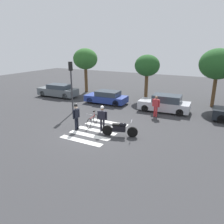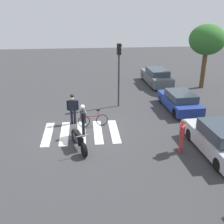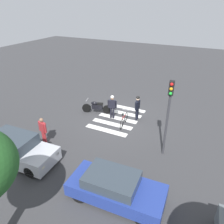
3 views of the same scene
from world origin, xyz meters
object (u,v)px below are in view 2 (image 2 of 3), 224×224
(officer_on_foot, at_px, (83,118))
(car_silver_sedan, at_px, (220,140))
(traffic_light_pole, at_px, (119,65))
(officer_by_motorcycle, at_px, (73,107))
(car_grey_coupe, at_px, (156,77))
(leaning_bicycle, at_px, (93,120))
(pedestrian_bystander, at_px, (182,134))
(police_motorcycle, at_px, (79,140))
(car_blue_hatchback, at_px, (180,101))

(officer_on_foot, height_order, car_silver_sedan, officer_on_foot)
(officer_on_foot, height_order, traffic_light_pole, traffic_light_pole)
(officer_by_motorcycle, distance_m, car_grey_coupe, 10.28)
(officer_by_motorcycle, bearing_deg, leaning_bicycle, 65.45)
(officer_by_motorcycle, distance_m, traffic_light_pole, 4.36)
(pedestrian_bystander, relative_size, car_silver_sedan, 0.39)
(pedestrian_bystander, relative_size, car_grey_coupe, 0.37)
(police_motorcycle, relative_size, car_silver_sedan, 0.50)
(car_silver_sedan, bearing_deg, pedestrian_bystander, -98.43)
(officer_on_foot, xyz_separation_m, pedestrian_bystander, (2.21, 4.52, -0.04))
(pedestrian_bystander, relative_size, traffic_light_pole, 0.40)
(officer_on_foot, relative_size, car_grey_coupe, 0.39)
(leaning_bicycle, bearing_deg, car_grey_coupe, 144.72)
(car_blue_hatchback, xyz_separation_m, car_silver_sedan, (5.67, -0.03, 0.08))
(police_motorcycle, height_order, traffic_light_pole, traffic_light_pole)
(police_motorcycle, height_order, officer_on_foot, officer_on_foot)
(officer_on_foot, bearing_deg, leaning_bicycle, 154.02)
(police_motorcycle, distance_m, car_silver_sedan, 6.58)
(officer_on_foot, relative_size, car_silver_sedan, 0.41)
(car_silver_sedan, bearing_deg, police_motorcycle, -99.48)
(officer_on_foot, relative_size, pedestrian_bystander, 1.04)
(police_motorcycle, relative_size, pedestrian_bystander, 1.28)
(officer_on_foot, relative_size, car_blue_hatchback, 0.42)
(pedestrian_bystander, relative_size, car_blue_hatchback, 0.41)
(police_motorcycle, bearing_deg, car_blue_hatchback, 125.13)
(officer_by_motorcycle, bearing_deg, officer_on_foot, 19.33)
(car_grey_coupe, xyz_separation_m, car_silver_sedan, (11.74, -0.05, 0.01))
(pedestrian_bystander, xyz_separation_m, traffic_light_pole, (-6.49, -2.11, 1.86))
(officer_on_foot, height_order, car_grey_coupe, officer_on_foot)
(officer_by_motorcycle, relative_size, car_blue_hatchback, 0.44)
(pedestrian_bystander, bearing_deg, car_grey_coupe, 171.15)
(police_motorcycle, distance_m, officer_on_foot, 1.50)
(officer_by_motorcycle, xyz_separation_m, car_grey_coupe, (-7.62, 6.89, -0.37))
(car_grey_coupe, bearing_deg, traffic_light_pole, -37.97)
(officer_by_motorcycle, relative_size, pedestrian_bystander, 1.07)
(officer_by_motorcycle, height_order, pedestrian_bystander, officer_by_motorcycle)
(car_blue_hatchback, bearing_deg, officer_on_foot, -62.99)
(officer_on_foot, bearing_deg, car_grey_coupe, 145.77)
(officer_by_motorcycle, xyz_separation_m, car_blue_hatchback, (-1.55, 6.88, -0.44))
(car_silver_sedan, distance_m, traffic_light_pole, 8.05)
(pedestrian_bystander, bearing_deg, car_silver_sedan, 81.57)
(traffic_light_pole, bearing_deg, pedestrian_bystander, 18.00)
(police_motorcycle, relative_size, car_grey_coupe, 0.48)
(traffic_light_pole, bearing_deg, officer_by_motorcycle, -48.76)
(police_motorcycle, height_order, leaning_bicycle, police_motorcycle)
(car_blue_hatchback, bearing_deg, police_motorcycle, -54.87)
(police_motorcycle, relative_size, car_blue_hatchback, 0.53)
(car_grey_coupe, xyz_separation_m, car_blue_hatchback, (6.06, -0.01, -0.07))
(leaning_bicycle, distance_m, car_grey_coupe, 9.97)
(traffic_light_pole, bearing_deg, leaning_bicycle, -30.61)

